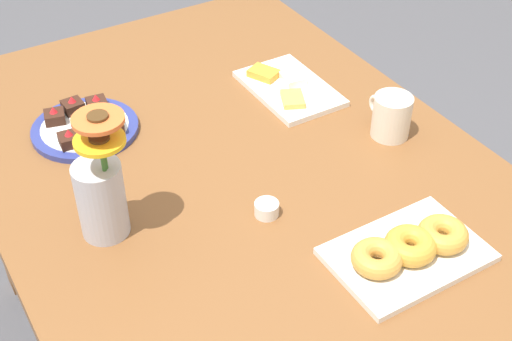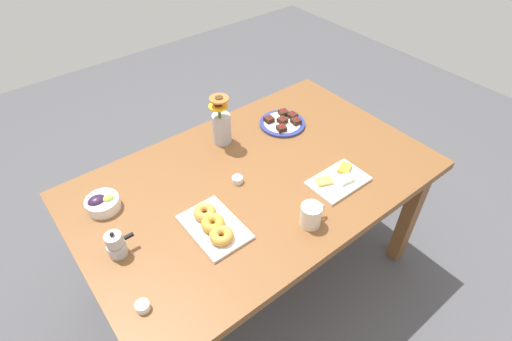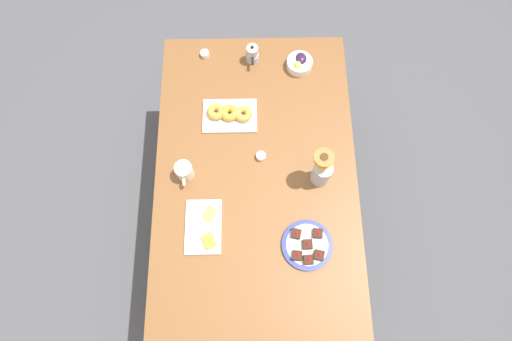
% 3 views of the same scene
% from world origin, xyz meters
% --- Properties ---
extents(dining_table, '(1.60, 1.00, 0.74)m').
position_xyz_m(dining_table, '(0.00, 0.00, 0.65)').
color(dining_table, brown).
rests_on(dining_table, ground_plane).
extents(coffee_mug, '(0.12, 0.08, 0.10)m').
position_xyz_m(coffee_mug, '(0.00, -0.35, 0.79)').
color(coffee_mug, silver).
rests_on(coffee_mug, dining_table).
extents(cheese_platter, '(0.26, 0.17, 0.03)m').
position_xyz_m(cheese_platter, '(0.27, -0.25, 0.75)').
color(cheese_platter, white).
rests_on(cheese_platter, dining_table).
extents(croissant_platter, '(0.19, 0.28, 0.05)m').
position_xyz_m(croissant_platter, '(-0.32, -0.13, 0.76)').
color(croissant_platter, white).
rests_on(croissant_platter, dining_table).
extents(jam_cup_honey, '(0.05, 0.05, 0.03)m').
position_xyz_m(jam_cup_honey, '(-0.08, 0.03, 0.76)').
color(jam_cup_honey, white).
rests_on(jam_cup_honey, dining_table).
extents(dessert_plate, '(0.24, 0.24, 0.05)m').
position_xyz_m(dessert_plate, '(0.36, 0.23, 0.75)').
color(dessert_plate, navy).
rests_on(dessert_plate, dining_table).
extents(flower_vase, '(0.11, 0.11, 0.27)m').
position_xyz_m(flower_vase, '(0.03, 0.31, 0.83)').
color(flower_vase, '#B2B2BC').
rests_on(flower_vase, dining_table).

